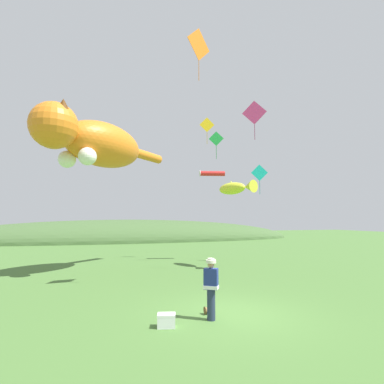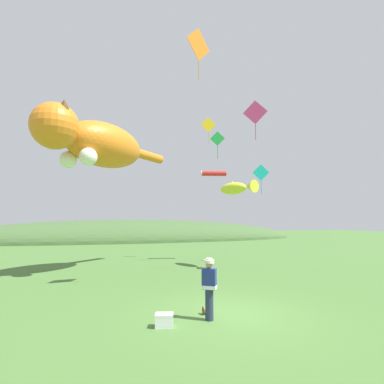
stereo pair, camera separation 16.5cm
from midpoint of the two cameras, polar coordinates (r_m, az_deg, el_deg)
name	(u,v)px [view 1 (the left image)]	position (r m, az deg, el deg)	size (l,w,h in m)	color
ground_plane	(231,314)	(10.04, 6.87, -22.11)	(120.00, 120.00, 0.00)	#477033
distant_hill_ridge	(128,240)	(43.03, -12.28, -8.98)	(49.85, 12.91, 5.74)	#426033
festival_attendant	(211,287)	(9.23, 3.11, -17.55)	(0.49, 0.45, 1.77)	#232D47
kite_spool	(207,310)	(9.96, 2.34, -21.59)	(0.15, 0.23, 0.23)	olive
picnic_cooler	(166,320)	(8.89, -5.48, -23.17)	(0.56, 0.44, 0.36)	white
kite_giant_cat	(95,143)	(17.42, -18.32, 8.90)	(7.52, 7.27, 2.94)	orange
kite_fish_windsock	(236,188)	(18.67, 8.05, 0.76)	(1.71, 2.92, 0.87)	yellow
kite_tube_streamer	(212,174)	(21.79, 3.56, 3.54)	(1.88, 0.82, 0.44)	red
kite_diamond_green	(216,139)	(21.08, 4.41, 10.04)	(0.94, 0.45, 1.93)	green
kite_diamond_pink	(254,113)	(18.01, 11.52, 14.57)	(1.18, 0.77, 2.29)	#E53F8C
kite_diamond_orange	(199,45)	(14.55, 0.95, 26.24)	(1.29, 0.78, 2.39)	orange
kite_diamond_teal	(259,173)	(21.15, 12.51, 3.55)	(1.09, 0.41, 2.05)	#19BFBF
kite_diamond_gold	(207,125)	(22.93, 2.66, 12.61)	(1.11, 0.25, 2.03)	yellow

